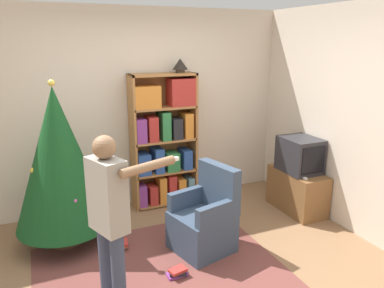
{
  "coord_description": "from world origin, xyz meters",
  "views": [
    {
      "loc": [
        -1.23,
        -2.92,
        2.18
      ],
      "look_at": [
        0.38,
        0.82,
        1.05
      ],
      "focal_mm": 35.0,
      "sensor_mm": 36.0,
      "label": 1
    }
  ],
  "objects_px": {
    "television": "(300,155)",
    "christmas_tree": "(59,159)",
    "bookshelf": "(164,141)",
    "armchair": "(205,221)",
    "table_lamp": "(180,65)",
    "standing_person": "(110,214)"
  },
  "relations": [
    {
      "from": "television",
      "to": "christmas_tree",
      "type": "height_order",
      "value": "christmas_tree"
    },
    {
      "from": "bookshelf",
      "to": "armchair",
      "type": "xyz_separation_m",
      "value": [
        0.0,
        -1.29,
        -0.56
      ]
    },
    {
      "from": "christmas_tree",
      "to": "table_lamp",
      "type": "xyz_separation_m",
      "value": [
        1.61,
        0.57,
        0.91
      ]
    },
    {
      "from": "bookshelf",
      "to": "table_lamp",
      "type": "relative_size",
      "value": 8.89
    },
    {
      "from": "table_lamp",
      "to": "christmas_tree",
      "type": "bearing_deg",
      "value": -160.38
    },
    {
      "from": "christmas_tree",
      "to": "armchair",
      "type": "height_order",
      "value": "christmas_tree"
    },
    {
      "from": "christmas_tree",
      "to": "table_lamp",
      "type": "bearing_deg",
      "value": 19.62
    },
    {
      "from": "standing_person",
      "to": "table_lamp",
      "type": "relative_size",
      "value": 7.6
    },
    {
      "from": "standing_person",
      "to": "table_lamp",
      "type": "height_order",
      "value": "table_lamp"
    },
    {
      "from": "armchair",
      "to": "standing_person",
      "type": "height_order",
      "value": "standing_person"
    },
    {
      "from": "bookshelf",
      "to": "standing_person",
      "type": "bearing_deg",
      "value": -119.91
    },
    {
      "from": "armchair",
      "to": "table_lamp",
      "type": "bearing_deg",
      "value": 155.17
    },
    {
      "from": "bookshelf",
      "to": "christmas_tree",
      "type": "xyz_separation_m",
      "value": [
        -1.36,
        -0.56,
        0.09
      ]
    },
    {
      "from": "bookshelf",
      "to": "television",
      "type": "xyz_separation_m",
      "value": [
        1.53,
        -0.9,
        -0.12
      ]
    },
    {
      "from": "television",
      "to": "armchair",
      "type": "height_order",
      "value": "television"
    },
    {
      "from": "table_lamp",
      "to": "standing_person",
      "type": "bearing_deg",
      "value": -124.97
    },
    {
      "from": "television",
      "to": "armchair",
      "type": "relative_size",
      "value": 0.56
    },
    {
      "from": "bookshelf",
      "to": "standing_person",
      "type": "distance_m",
      "value": 2.2
    },
    {
      "from": "armchair",
      "to": "bookshelf",
      "type": "bearing_deg",
      "value": 165.9
    },
    {
      "from": "television",
      "to": "table_lamp",
      "type": "relative_size",
      "value": 2.56
    },
    {
      "from": "bookshelf",
      "to": "television",
      "type": "bearing_deg",
      "value": -30.5
    },
    {
      "from": "bookshelf",
      "to": "television",
      "type": "relative_size",
      "value": 3.47
    }
  ]
}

